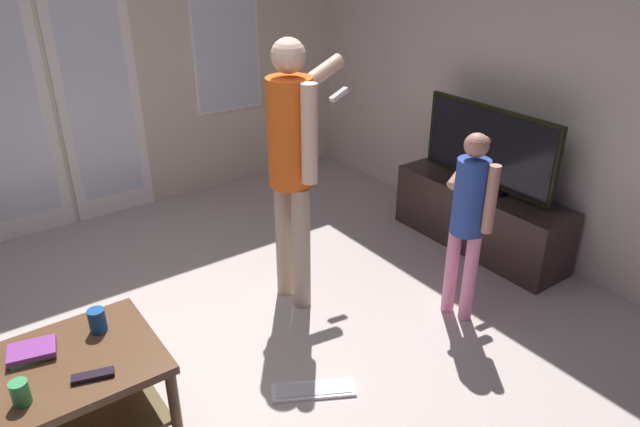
{
  "coord_description": "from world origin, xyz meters",
  "views": [
    {
      "loc": [
        -0.86,
        -2.24,
        2.18
      ],
      "look_at": [
        0.8,
        0.07,
        0.78
      ],
      "focal_mm": 32.29,
      "sensor_mm": 36.0,
      "label": 1
    }
  ],
  "objects_px": {
    "loose_keyboard": "(314,390)",
    "cup_near_edge": "(97,321)",
    "tv_stand": "(479,217)",
    "cup_by_laptop": "(20,393)",
    "person_adult": "(293,154)",
    "book_stack": "(32,352)",
    "flat_screen_tv": "(488,148)",
    "person_child": "(469,211)",
    "tv_remote_black": "(93,376)",
    "coffee_table": "(35,400)"
  },
  "relations": [
    {
      "from": "loose_keyboard",
      "to": "cup_by_laptop",
      "type": "height_order",
      "value": "cup_by_laptop"
    },
    {
      "from": "loose_keyboard",
      "to": "book_stack",
      "type": "height_order",
      "value": "book_stack"
    },
    {
      "from": "tv_stand",
      "to": "cup_by_laptop",
      "type": "relative_size",
      "value": 13.25
    },
    {
      "from": "coffee_table",
      "to": "book_stack",
      "type": "height_order",
      "value": "book_stack"
    },
    {
      "from": "coffee_table",
      "to": "cup_near_edge",
      "type": "bearing_deg",
      "value": 21.28
    },
    {
      "from": "tv_remote_black",
      "to": "person_adult",
      "type": "bearing_deg",
      "value": 40.3
    },
    {
      "from": "coffee_table",
      "to": "tv_stand",
      "type": "bearing_deg",
      "value": 3.92
    },
    {
      "from": "person_adult",
      "to": "tv_remote_black",
      "type": "height_order",
      "value": "person_adult"
    },
    {
      "from": "flat_screen_tv",
      "to": "loose_keyboard",
      "type": "xyz_separation_m",
      "value": [
        -1.91,
        -0.55,
        -0.78
      ]
    },
    {
      "from": "loose_keyboard",
      "to": "cup_near_edge",
      "type": "height_order",
      "value": "cup_near_edge"
    },
    {
      "from": "coffee_table",
      "to": "loose_keyboard",
      "type": "relative_size",
      "value": 2.42
    },
    {
      "from": "tv_remote_black",
      "to": "book_stack",
      "type": "bearing_deg",
      "value": 137.05
    },
    {
      "from": "book_stack",
      "to": "cup_by_laptop",
      "type": "bearing_deg",
      "value": -108.13
    },
    {
      "from": "coffee_table",
      "to": "tv_remote_black",
      "type": "bearing_deg",
      "value": -38.07
    },
    {
      "from": "coffee_table",
      "to": "tv_stand",
      "type": "distance_m",
      "value": 3.15
    },
    {
      "from": "coffee_table",
      "to": "flat_screen_tv",
      "type": "relative_size",
      "value": 0.97
    },
    {
      "from": "tv_remote_black",
      "to": "flat_screen_tv",
      "type": "bearing_deg",
      "value": 24.18
    },
    {
      "from": "cup_near_edge",
      "to": "cup_by_laptop",
      "type": "bearing_deg",
      "value": -143.1
    },
    {
      "from": "flat_screen_tv",
      "to": "cup_by_laptop",
      "type": "bearing_deg",
      "value": -173.3
    },
    {
      "from": "loose_keyboard",
      "to": "tv_remote_black",
      "type": "bearing_deg",
      "value": 170.81
    },
    {
      "from": "flat_screen_tv",
      "to": "person_adult",
      "type": "bearing_deg",
      "value": 171.28
    },
    {
      "from": "flat_screen_tv",
      "to": "tv_remote_black",
      "type": "height_order",
      "value": "flat_screen_tv"
    },
    {
      "from": "cup_near_edge",
      "to": "tv_remote_black",
      "type": "xyz_separation_m",
      "value": [
        -0.12,
        -0.3,
        -0.05
      ]
    },
    {
      "from": "cup_near_edge",
      "to": "book_stack",
      "type": "xyz_separation_m",
      "value": [
        -0.29,
        -0.01,
        -0.04
      ]
    },
    {
      "from": "person_child",
      "to": "tv_remote_black",
      "type": "height_order",
      "value": "person_child"
    },
    {
      "from": "coffee_table",
      "to": "book_stack",
      "type": "distance_m",
      "value": 0.21
    },
    {
      "from": "tv_stand",
      "to": "tv_remote_black",
      "type": "xyz_separation_m",
      "value": [
        -2.92,
        -0.39,
        0.27
      ]
    },
    {
      "from": "tv_stand",
      "to": "flat_screen_tv",
      "type": "bearing_deg",
      "value": 114.46
    },
    {
      "from": "loose_keyboard",
      "to": "tv_stand",
      "type": "bearing_deg",
      "value": 16.04
    },
    {
      "from": "tv_stand",
      "to": "tv_remote_black",
      "type": "relative_size",
      "value": 8.11
    },
    {
      "from": "person_adult",
      "to": "person_child",
      "type": "bearing_deg",
      "value": -45.46
    },
    {
      "from": "tv_stand",
      "to": "loose_keyboard",
      "type": "xyz_separation_m",
      "value": [
        -1.92,
        -0.55,
        -0.23
      ]
    },
    {
      "from": "tv_remote_black",
      "to": "loose_keyboard",
      "type": "bearing_deg",
      "value": 7.34
    },
    {
      "from": "person_adult",
      "to": "cup_by_laptop",
      "type": "bearing_deg",
      "value": -160.2
    },
    {
      "from": "coffee_table",
      "to": "cup_by_laptop",
      "type": "distance_m",
      "value": 0.25
    },
    {
      "from": "person_adult",
      "to": "book_stack",
      "type": "xyz_separation_m",
      "value": [
        -1.59,
        -0.33,
        -0.48
      ]
    },
    {
      "from": "coffee_table",
      "to": "person_child",
      "type": "distance_m",
      "value": 2.41
    },
    {
      "from": "coffee_table",
      "to": "cup_by_laptop",
      "type": "bearing_deg",
      "value": -106.15
    },
    {
      "from": "person_child",
      "to": "loose_keyboard",
      "type": "xyz_separation_m",
      "value": [
        -1.14,
        -0.04,
        -0.71
      ]
    },
    {
      "from": "person_child",
      "to": "book_stack",
      "type": "xyz_separation_m",
      "value": [
        -2.32,
        0.42,
        -0.19
      ]
    },
    {
      "from": "coffee_table",
      "to": "loose_keyboard",
      "type": "height_order",
      "value": "coffee_table"
    },
    {
      "from": "tv_stand",
      "to": "person_adult",
      "type": "xyz_separation_m",
      "value": [
        -1.51,
        0.23,
        0.76
      ]
    },
    {
      "from": "person_child",
      "to": "book_stack",
      "type": "relative_size",
      "value": 5.39
    },
    {
      "from": "flat_screen_tv",
      "to": "cup_near_edge",
      "type": "relative_size",
      "value": 9.64
    },
    {
      "from": "person_adult",
      "to": "loose_keyboard",
      "type": "height_order",
      "value": "person_adult"
    },
    {
      "from": "person_child",
      "to": "cup_near_edge",
      "type": "height_order",
      "value": "person_child"
    },
    {
      "from": "flat_screen_tv",
      "to": "cup_near_edge",
      "type": "height_order",
      "value": "flat_screen_tv"
    },
    {
      "from": "tv_stand",
      "to": "cup_near_edge",
      "type": "bearing_deg",
      "value": -178.29
    },
    {
      "from": "tv_stand",
      "to": "person_child",
      "type": "height_order",
      "value": "person_child"
    },
    {
      "from": "coffee_table",
      "to": "flat_screen_tv",
      "type": "distance_m",
      "value": 3.18
    }
  ]
}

